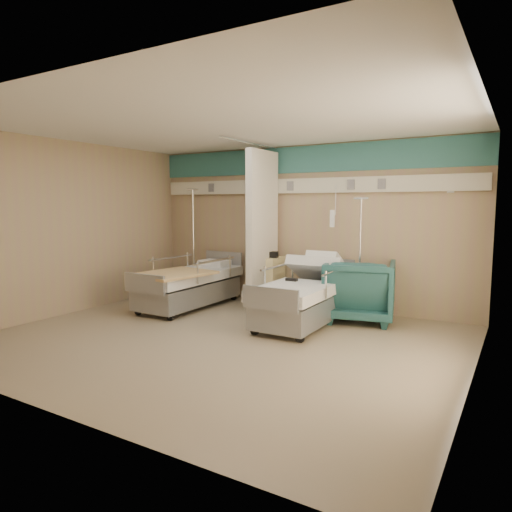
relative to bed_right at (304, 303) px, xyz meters
The scene contains 13 objects.
ground 1.47m from the bed_right, 114.78° to the right, with size 6.00×5.00×0.00m, color gray.
room_walls 1.97m from the bed_right, 121.10° to the right, with size 6.04×5.04×2.82m.
bed_right is the anchor object (origin of this frame).
bed_left 2.20m from the bed_right, behind, with size 1.00×2.16×0.63m, color silver, non-canonical shape.
bedside_cabinet 1.46m from the bed_right, 141.95° to the left, with size 0.50×0.48×0.85m, color #F4E198.
visitor_armchair 0.90m from the bed_right, 42.71° to the left, with size 1.01×1.04×0.95m, color #1D494A.
waffle_blanket 1.11m from the bed_right, 42.16° to the left, with size 0.57×0.51×0.06m, color white.
iv_stand_right 0.96m from the bed_right, 51.78° to the left, with size 0.34×0.34×1.88m.
iv_stand_left 2.79m from the bed_right, 164.31° to the left, with size 0.37×0.37×2.08m.
call_remote 0.40m from the bed_right, behind, with size 0.18×0.08×0.04m, color black.
tan_blanket 2.21m from the bed_right, 167.80° to the right, with size 0.94×1.19×0.04m, color tan.
toiletry_bag 1.46m from the bed_right, 139.96° to the left, with size 0.20×0.12×0.11m, color black.
white_cup 1.65m from the bed_right, 141.77° to the left, with size 0.09×0.09×0.13m, color white.
Camera 1 is at (3.38, -4.83, 1.79)m, focal length 32.00 mm.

